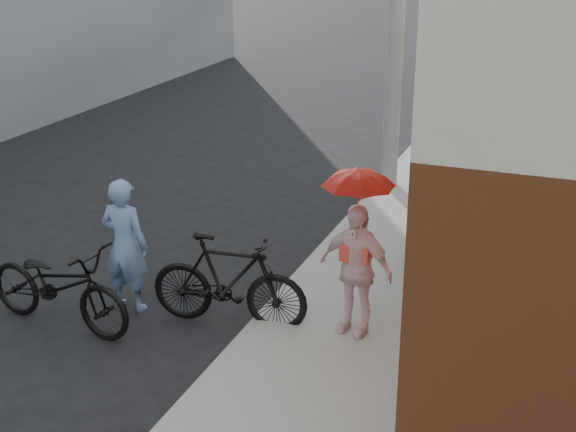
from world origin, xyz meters
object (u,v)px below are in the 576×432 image
Objects in this scene: bike_right at (229,281)px; kimono_woman at (355,269)px; officer at (125,245)px; bike_left at (58,285)px; planter at (427,247)px.

bike_right is 1.24× the size of kimono_woman.
officer reaches higher than kimono_woman.
bike_left is 2.00m from bike_right.
officer is at bearing -139.36° from planter.
kimono_woman reaches higher than bike_right.
bike_left is 5.01m from planter.
bike_left is at bearing 55.23° from officer.
bike_right is at bearing -158.74° from kimono_woman.
bike_right is at bearing -177.85° from officer.
officer is at bearing -28.89° from bike_left.
officer is 4.20m from planter.
bike_left is at bearing 106.11° from bike_right.
bike_right is 4.43× the size of planter.
officer reaches higher than bike_right.
kimono_woman is 2.56m from planter.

